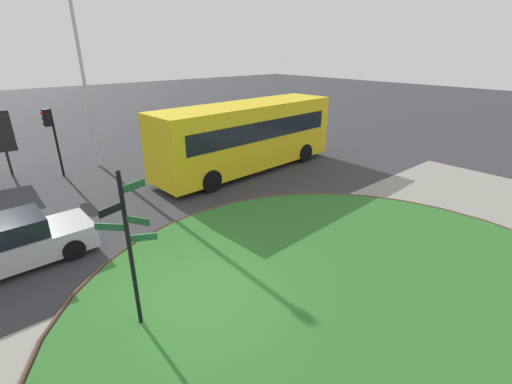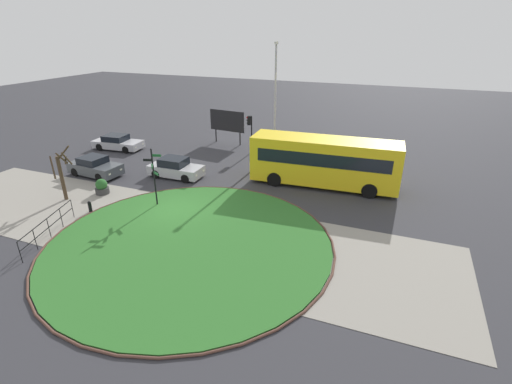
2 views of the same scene
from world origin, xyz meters
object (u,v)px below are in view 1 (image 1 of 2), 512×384
at_px(car_near_lane, 15,244).
at_px(lamppost_tall, 82,69).
at_px(signpost_directional, 129,243).
at_px(traffic_light_near, 50,128).
at_px(bus_yellow, 247,135).

distance_m(car_near_lane, lamppost_tall, 10.34).
bearing_deg(signpost_directional, lamppost_tall, 75.62).
distance_m(signpost_directional, traffic_light_near, 12.13).
distance_m(signpost_directional, car_near_lane, 5.14).
height_order(car_near_lane, lamppost_tall, lamppost_tall).
bearing_deg(car_near_lane, lamppost_tall, 57.92).
relative_size(signpost_directional, traffic_light_near, 1.13).
xyz_separation_m(bus_yellow, car_near_lane, (-10.46, -2.37, -1.12)).
distance_m(bus_yellow, traffic_light_near, 9.13).
bearing_deg(signpost_directional, car_near_lane, 109.25).
bearing_deg(signpost_directional, bus_yellow, 38.48).
relative_size(car_near_lane, traffic_light_near, 1.23).
relative_size(car_near_lane, lamppost_tall, 0.44).
bearing_deg(traffic_light_near, signpost_directional, 70.64).
distance_m(car_near_lane, traffic_light_near, 8.14).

